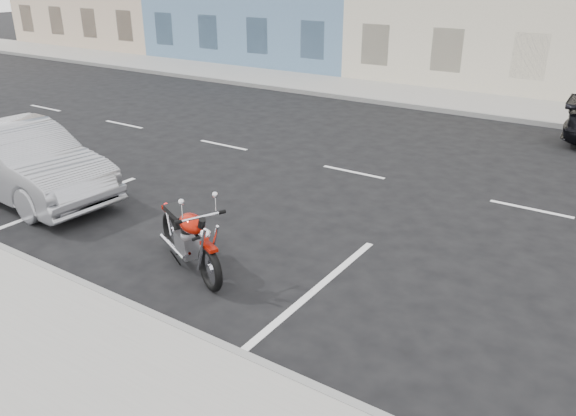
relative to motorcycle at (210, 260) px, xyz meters
name	(u,v)px	position (x,y,z in m)	size (l,w,h in m)	color
ground	(435,189)	(1.28, 5.91, -0.51)	(120.00, 120.00, 0.00)	black
sidewalk_far	(390,93)	(-3.72, 14.61, -0.44)	(80.00, 3.40, 0.15)	gray
curb_near	(2,250)	(-3.72, -1.09, -0.43)	(80.00, 0.12, 0.16)	gray
curb_far	(370,101)	(-3.72, 12.91, -0.43)	(80.00, 0.12, 0.16)	gray
motorcycle	(210,260)	(0.00, 0.00, 0.00)	(2.08, 1.10, 1.12)	black
sedan_silver	(23,161)	(-5.74, 0.74, 0.25)	(1.62, 4.65, 1.53)	#9A9BA1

